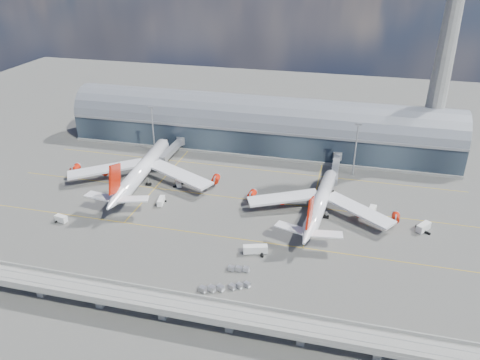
% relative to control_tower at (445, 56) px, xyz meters
% --- Properties ---
extents(ground, '(500.00, 500.00, 0.00)m').
position_rel_control_tower_xyz_m(ground, '(-85.00, -83.00, -51.64)').
color(ground, '#474744').
rests_on(ground, ground).
extents(taxi_lines, '(200.00, 80.12, 0.01)m').
position_rel_control_tower_xyz_m(taxi_lines, '(-85.00, -60.89, -51.63)').
color(taxi_lines, gold).
rests_on(taxi_lines, ground).
extents(terminal, '(200.00, 30.00, 28.00)m').
position_rel_control_tower_xyz_m(terminal, '(-85.00, -5.01, -40.30)').
color(terminal, '#1D2631').
rests_on(terminal, ground).
extents(control_tower, '(19.00, 19.00, 103.00)m').
position_rel_control_tower_xyz_m(control_tower, '(0.00, 0.00, 0.00)').
color(control_tower, gray).
rests_on(control_tower, ground).
extents(guideway, '(220.00, 8.50, 7.20)m').
position_rel_control_tower_xyz_m(guideway, '(-85.00, -138.00, -46.34)').
color(guideway, gray).
rests_on(guideway, ground).
extents(floodlight_mast_left, '(3.00, 0.70, 25.70)m').
position_rel_control_tower_xyz_m(floodlight_mast_left, '(-135.00, -28.00, -38.00)').
color(floodlight_mast_left, gray).
rests_on(floodlight_mast_left, ground).
extents(floodlight_mast_right, '(3.00, 0.70, 25.70)m').
position_rel_control_tower_xyz_m(floodlight_mast_right, '(-35.00, -28.00, -38.00)').
color(floodlight_mast_right, gray).
rests_on(floodlight_mast_right, ground).
extents(airliner_left, '(70.60, 74.20, 22.60)m').
position_rel_control_tower_xyz_m(airliner_left, '(-127.31, -59.68, -45.18)').
color(airliner_left, white).
rests_on(airliner_left, ground).
extents(airliner_right, '(61.18, 63.96, 20.28)m').
position_rel_control_tower_xyz_m(airliner_right, '(-46.68, -67.75, -46.38)').
color(airliner_right, white).
rests_on(airliner_right, ground).
extents(jet_bridge_left, '(4.40, 28.00, 7.25)m').
position_rel_control_tower_xyz_m(jet_bridge_left, '(-124.00, -29.88, -46.46)').
color(jet_bridge_left, gray).
rests_on(jet_bridge_left, ground).
extents(jet_bridge_right, '(4.40, 32.00, 7.25)m').
position_rel_control_tower_xyz_m(jet_bridge_right, '(-43.04, -31.82, -46.46)').
color(jet_bridge_right, gray).
rests_on(jet_bridge_right, ground).
extents(service_truck_0, '(3.14, 6.66, 2.65)m').
position_rel_control_tower_xyz_m(service_truck_0, '(-111.65, -75.77, -50.27)').
color(service_truck_0, silver).
rests_on(service_truck_0, ground).
extents(service_truck_1, '(5.16, 3.11, 2.80)m').
position_rel_control_tower_xyz_m(service_truck_1, '(-143.92, -98.46, -50.22)').
color(service_truck_1, silver).
rests_on(service_truck_1, ground).
extents(service_truck_2, '(8.83, 4.92, 3.08)m').
position_rel_control_tower_xyz_m(service_truck_2, '(-65.96, -100.27, -50.03)').
color(service_truck_2, silver).
rests_on(service_truck_2, ground).
extents(service_truck_3, '(5.83, 6.70, 3.13)m').
position_rel_control_tower_xyz_m(service_truck_3, '(-7.45, -70.78, -50.03)').
color(service_truck_3, silver).
rests_on(service_truck_3, ground).
extents(service_truck_4, '(3.52, 5.87, 3.19)m').
position_rel_control_tower_xyz_m(service_truck_4, '(-26.23, -62.89, -50.03)').
color(service_truck_4, silver).
rests_on(service_truck_4, ground).
extents(service_truck_5, '(4.40, 5.64, 2.57)m').
position_rel_control_tower_xyz_m(service_truck_5, '(-110.61, -58.39, -50.32)').
color(service_truck_5, silver).
rests_on(service_truck_5, ground).
extents(cargo_train_0, '(7.49, 2.51, 1.64)m').
position_rel_control_tower_xyz_m(cargo_train_0, '(-69.13, -111.48, -50.78)').
color(cargo_train_0, gray).
rests_on(cargo_train_0, ground).
extents(cargo_train_1, '(8.15, 4.41, 1.80)m').
position_rel_control_tower_xyz_m(cargo_train_1, '(-74.85, -123.33, -50.70)').
color(cargo_train_1, gray).
rests_on(cargo_train_1, ground).
extents(cargo_train_2, '(7.00, 4.47, 1.58)m').
position_rel_control_tower_xyz_m(cargo_train_2, '(-66.75, -119.67, -50.81)').
color(cargo_train_2, gray).
rests_on(cargo_train_2, ground).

